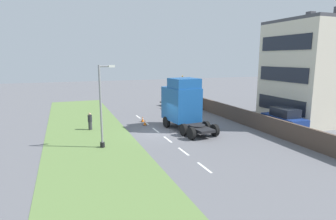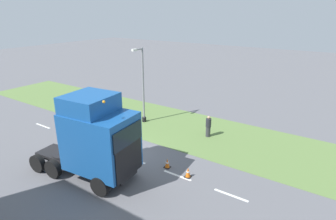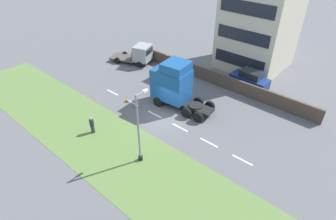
{
  "view_description": "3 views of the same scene",
  "coord_description": "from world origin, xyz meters",
  "px_view_note": "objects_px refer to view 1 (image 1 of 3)",
  "views": [
    {
      "loc": [
        -7.8,
        -23.1,
        6.61
      ],
      "look_at": [
        1.01,
        0.35,
        1.94
      ],
      "focal_mm": 30.0,
      "sensor_mm": 36.0,
      "label": 1
    },
    {
      "loc": [
        11.58,
        11.32,
        8.77
      ],
      "look_at": [
        -2.66,
        1.67,
        2.65
      ],
      "focal_mm": 30.0,
      "sensor_mm": 36.0,
      "label": 2
    },
    {
      "loc": [
        -16.12,
        -14.78,
        16.05
      ],
      "look_at": [
        -0.96,
        -1.66,
        2.18
      ],
      "focal_mm": 30.0,
      "sensor_mm": 36.0,
      "label": 3
    }
  ],
  "objects_px": {
    "parked_car": "(284,120)",
    "traffic_cone_lead": "(143,119)",
    "traffic_cone_trailing": "(145,122)",
    "lorry_cab": "(183,104)",
    "pedestrian": "(90,122)",
    "lamp_post": "(102,111)",
    "flatbed_truck": "(185,98)"
  },
  "relations": [
    {
      "from": "parked_car",
      "to": "traffic_cone_lead",
      "type": "relative_size",
      "value": 7.36
    },
    {
      "from": "lamp_post",
      "to": "traffic_cone_trailing",
      "type": "bearing_deg",
      "value": 49.56
    },
    {
      "from": "parked_car",
      "to": "traffic_cone_lead",
      "type": "xyz_separation_m",
      "value": [
        -10.96,
        8.26,
        -0.76
      ]
    },
    {
      "from": "lamp_post",
      "to": "pedestrian",
      "type": "xyz_separation_m",
      "value": [
        -0.42,
        5.72,
        -1.99
      ]
    },
    {
      "from": "parked_car",
      "to": "lamp_post",
      "type": "bearing_deg",
      "value": 178.14
    },
    {
      "from": "lorry_cab",
      "to": "lamp_post",
      "type": "relative_size",
      "value": 1.08
    },
    {
      "from": "parked_car",
      "to": "pedestrian",
      "type": "relative_size",
      "value": 2.65
    },
    {
      "from": "traffic_cone_lead",
      "to": "traffic_cone_trailing",
      "type": "bearing_deg",
      "value": -96.84
    },
    {
      "from": "pedestrian",
      "to": "parked_car",
      "type": "bearing_deg",
      "value": -22.46
    },
    {
      "from": "lorry_cab",
      "to": "flatbed_truck",
      "type": "height_order",
      "value": "lorry_cab"
    },
    {
      "from": "parked_car",
      "to": "traffic_cone_lead",
      "type": "distance_m",
      "value": 13.74
    },
    {
      "from": "traffic_cone_lead",
      "to": "pedestrian",
      "type": "bearing_deg",
      "value": -164.79
    },
    {
      "from": "lorry_cab",
      "to": "lamp_post",
      "type": "bearing_deg",
      "value": -163.35
    },
    {
      "from": "traffic_cone_trailing",
      "to": "traffic_cone_lead",
      "type": "bearing_deg",
      "value": 83.16
    },
    {
      "from": "lorry_cab",
      "to": "traffic_cone_trailing",
      "type": "bearing_deg",
      "value": 134.89
    },
    {
      "from": "lorry_cab",
      "to": "lamp_post",
      "type": "height_order",
      "value": "lamp_post"
    },
    {
      "from": "lorry_cab",
      "to": "parked_car",
      "type": "xyz_separation_m",
      "value": [
        8.15,
        -4.29,
        -1.34
      ]
    },
    {
      "from": "parked_car",
      "to": "pedestrian",
      "type": "distance_m",
      "value": 17.75
    },
    {
      "from": "parked_car",
      "to": "flatbed_truck",
      "type": "bearing_deg",
      "value": 106.24
    },
    {
      "from": "pedestrian",
      "to": "traffic_cone_trailing",
      "type": "relative_size",
      "value": 2.78
    },
    {
      "from": "lorry_cab",
      "to": "traffic_cone_lead",
      "type": "distance_m",
      "value": 5.3
    },
    {
      "from": "flatbed_truck",
      "to": "traffic_cone_trailing",
      "type": "height_order",
      "value": "flatbed_truck"
    },
    {
      "from": "lorry_cab",
      "to": "traffic_cone_trailing",
      "type": "relative_size",
      "value": 11.41
    },
    {
      "from": "pedestrian",
      "to": "traffic_cone_lead",
      "type": "relative_size",
      "value": 2.78
    },
    {
      "from": "traffic_cone_lead",
      "to": "traffic_cone_trailing",
      "type": "distance_m",
      "value": 1.53
    },
    {
      "from": "lamp_post",
      "to": "traffic_cone_lead",
      "type": "distance_m",
      "value": 9.12
    },
    {
      "from": "lorry_cab",
      "to": "parked_car",
      "type": "bearing_deg",
      "value": -33.48
    },
    {
      "from": "pedestrian",
      "to": "traffic_cone_trailing",
      "type": "xyz_separation_m",
      "value": [
        5.26,
        -0.04,
        -0.5
      ]
    },
    {
      "from": "lorry_cab",
      "to": "parked_car",
      "type": "height_order",
      "value": "lorry_cab"
    },
    {
      "from": "traffic_cone_trailing",
      "to": "lorry_cab",
      "type": "bearing_deg",
      "value": -39.39
    },
    {
      "from": "pedestrian",
      "to": "traffic_cone_lead",
      "type": "height_order",
      "value": "pedestrian"
    },
    {
      "from": "lorry_cab",
      "to": "pedestrian",
      "type": "distance_m",
      "value": 8.77
    }
  ]
}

